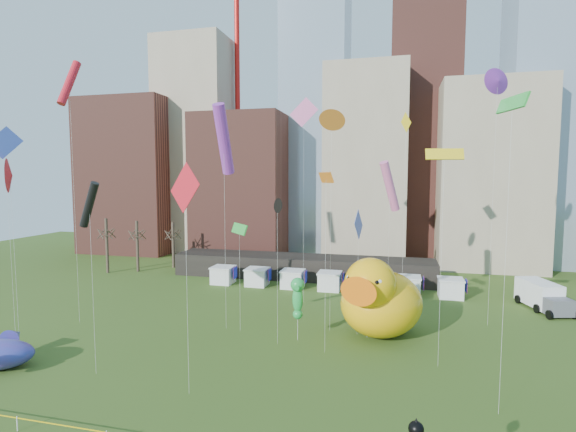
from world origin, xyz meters
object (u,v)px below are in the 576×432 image
(seahorse_purple, at_px, (368,298))
(box_truck, at_px, (542,296))
(big_duck, at_px, (379,299))
(small_duck, at_px, (395,313))
(seahorse_green, at_px, (298,295))

(seahorse_purple, distance_m, box_truck, 22.97)
(big_duck, height_order, seahorse_purple, big_duck)
(small_duck, bearing_deg, seahorse_green, -144.71)
(seahorse_green, height_order, seahorse_purple, seahorse_green)
(seahorse_purple, bearing_deg, box_truck, 47.33)
(big_duck, height_order, box_truck, big_duck)
(small_duck, xyz_separation_m, seahorse_purple, (-2.53, -3.25, 2.21))
(seahorse_purple, relative_size, box_truck, 0.67)
(big_duck, relative_size, seahorse_green, 1.90)
(box_truck, bearing_deg, small_duck, -163.13)
(big_duck, distance_m, seahorse_green, 7.63)
(box_truck, bearing_deg, big_duck, -158.99)
(seahorse_green, xyz_separation_m, seahorse_purple, (6.09, 2.27, -0.53))
(small_duck, height_order, seahorse_green, seahorse_green)
(small_duck, height_order, seahorse_purple, seahorse_purple)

